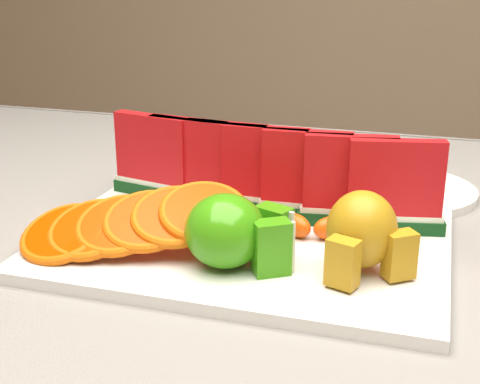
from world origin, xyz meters
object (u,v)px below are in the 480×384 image
side_plate (403,190)px  fork (164,171)px  platter (248,240)px  apple_cluster (233,232)px  pear_cluster (363,233)px

side_plate → fork: (-0.32, -0.01, -0.00)m
platter → apple_cluster: (0.01, -0.07, 0.04)m
side_plate → fork: 0.32m
pear_cluster → fork: (-0.30, 0.25, -0.05)m
apple_cluster → pear_cluster: 0.12m
platter → fork: 0.27m
platter → apple_cluster: size_ratio=3.75×
side_plate → pear_cluster: bearing=-94.4°
pear_cluster → side_plate: size_ratio=0.37×
fork → pear_cluster: bearing=-40.1°
pear_cluster → fork: size_ratio=0.45×
apple_cluster → fork: 0.33m
platter → side_plate: (0.14, 0.21, -0.00)m
platter → apple_cluster: 0.08m
platter → pear_cluster: pear_cluster is taller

